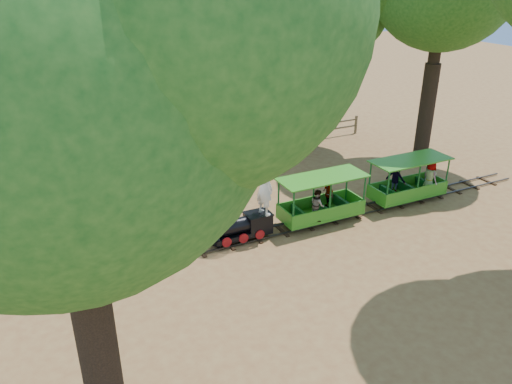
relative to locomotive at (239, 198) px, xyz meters
name	(u,v)px	position (x,y,z in m)	size (l,w,h in m)	color
ground	(281,231)	(1.58, -0.05, -1.56)	(90.00, 90.00, 0.00)	olive
track	(281,229)	(1.58, -0.05, -1.49)	(22.00, 1.00, 0.10)	#3F3D3A
locomotive	(239,198)	(0.00, 0.00, 0.00)	(2.39, 1.16, 2.81)	black
carriage_front	(321,204)	(3.17, -0.08, -0.84)	(3.17, 1.30, 1.65)	#30821C
carriage_rear	(409,182)	(7.19, -0.03, -0.77)	(3.17, 1.41, 1.65)	#30821C
oak_ne	(309,18)	(7.06, 7.52, 4.65)	(6.68, 5.88, 8.62)	#2D2116
oak_sw	(45,47)	(-5.45, -6.47, 5.92)	(7.48, 6.58, 10.18)	#2D2116
fence	(201,147)	(1.58, 7.95, -0.98)	(18.10, 0.10, 1.00)	brown
shrub_west	(79,148)	(-3.73, 9.25, -0.64)	(2.66, 2.05, 1.84)	#2D6B1E
shrub_mid_w	(202,132)	(2.13, 9.25, -0.69)	(2.50, 1.92, 1.73)	#2D6B1E
shrub_mid_e	(199,137)	(1.94, 9.25, -0.94)	(1.80, 1.38, 1.24)	#2D6B1E
shrub_east	(273,122)	(6.12, 9.25, -0.68)	(2.54, 1.96, 1.76)	#2D6B1E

